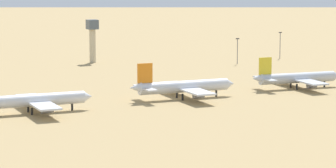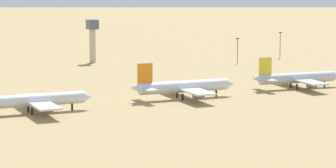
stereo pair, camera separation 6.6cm
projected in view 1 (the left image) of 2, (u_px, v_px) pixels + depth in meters
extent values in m
plane|color=tan|center=(178.00, 98.00, 292.82)|extent=(4000.00, 4000.00, 0.00)
cylinder|color=silver|center=(35.00, 100.00, 261.40)|extent=(34.01, 6.40, 4.23)
cone|color=silver|center=(88.00, 97.00, 268.74)|extent=(3.42, 4.21, 4.01)
cube|color=silver|center=(38.00, 102.00, 261.91)|extent=(9.35, 34.20, 0.59)
cylinder|color=slate|center=(35.00, 102.00, 269.72)|extent=(3.95, 2.56, 2.32)
cylinder|color=slate|center=(47.00, 110.00, 255.37)|extent=(3.95, 2.56, 2.32)
cylinder|color=black|center=(72.00, 107.00, 267.00)|extent=(0.74, 0.74, 2.32)
cylinder|color=black|center=(28.00, 109.00, 263.53)|extent=(0.74, 0.74, 2.32)
cylinder|color=black|center=(32.00, 111.00, 258.94)|extent=(0.74, 0.74, 2.32)
cylinder|color=silver|center=(184.00, 87.00, 290.68)|extent=(35.23, 7.30, 4.37)
cone|color=silver|center=(230.00, 84.00, 297.94)|extent=(3.62, 4.42, 4.15)
cone|color=silver|center=(135.00, 88.00, 283.32)|extent=(4.67, 4.07, 3.72)
cube|color=orange|center=(145.00, 73.00, 284.01)|extent=(5.71, 1.02, 7.11)
cube|color=silver|center=(141.00, 86.00, 288.76)|extent=(4.11, 7.70, 0.39)
cube|color=silver|center=(149.00, 89.00, 280.78)|extent=(4.11, 7.70, 0.39)
cube|color=silver|center=(187.00, 88.00, 291.19)|extent=(10.35, 35.49, 0.61)
cylinder|color=slate|center=(180.00, 89.00, 299.31)|extent=(4.12, 2.73, 2.41)
cylinder|color=slate|center=(199.00, 95.00, 284.34)|extent=(4.12, 2.73, 2.41)
cylinder|color=black|center=(216.00, 93.00, 296.24)|extent=(0.77, 0.77, 2.41)
cylinder|color=black|center=(177.00, 95.00, 292.93)|extent=(0.77, 0.77, 2.41)
cylinder|color=black|center=(183.00, 97.00, 288.14)|extent=(0.77, 0.77, 2.41)
cylinder|color=silver|center=(297.00, 78.00, 315.90)|extent=(33.31, 8.19, 4.13)
cone|color=silver|center=(336.00, 76.00, 322.10)|extent=(3.56, 4.28, 3.92)
cone|color=silver|center=(257.00, 78.00, 309.61)|extent=(4.53, 4.00, 3.51)
cube|color=yellow|center=(265.00, 66.00, 310.13)|extent=(5.39, 1.18, 6.71)
cube|color=silver|center=(260.00, 77.00, 314.68)|extent=(4.15, 7.38, 0.37)
cube|color=silver|center=(270.00, 80.00, 307.02)|extent=(4.15, 7.38, 0.37)
cube|color=silver|center=(300.00, 79.00, 316.35)|extent=(11.06, 33.67, 0.58)
cylinder|color=slate|center=(292.00, 80.00, 324.09)|extent=(3.97, 2.71, 2.27)
cylinder|color=slate|center=(312.00, 85.00, 309.72)|extent=(3.97, 2.71, 2.27)
cylinder|color=black|center=(324.00, 84.00, 320.69)|extent=(0.72, 0.72, 2.27)
cylinder|color=black|center=(291.00, 85.00, 318.12)|extent=(0.72, 0.72, 2.27)
cylinder|color=black|center=(297.00, 87.00, 313.53)|extent=(0.72, 0.72, 2.27)
cylinder|color=#C6B793|center=(93.00, 46.00, 403.99)|extent=(3.20, 3.20, 17.12)
cube|color=#4C5660|center=(92.00, 24.00, 402.42)|extent=(5.20, 5.20, 4.83)
cylinder|color=#59595E|center=(237.00, 52.00, 397.54)|extent=(0.36, 0.36, 12.61)
cube|color=#333333|center=(238.00, 39.00, 396.61)|extent=(1.80, 0.50, 0.50)
cylinder|color=#59595E|center=(280.00, 46.00, 423.88)|extent=(0.36, 0.36, 13.62)
cube|color=#333333|center=(280.00, 32.00, 422.87)|extent=(1.80, 0.50, 0.50)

